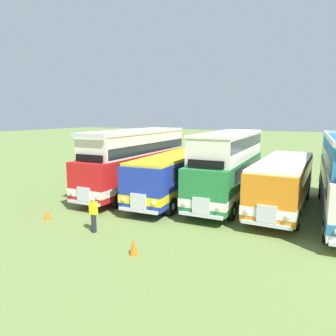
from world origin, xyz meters
TOP-DOWN VIEW (x-y plane):
  - ground_plane at (0.00, 0.00)m, footprint 200.00×200.00m
  - bus_first_in_row at (-10.06, 0.01)m, footprint 2.66×11.40m
  - bus_second_in_row at (-6.71, -0.27)m, footprint 2.91×10.86m
  - bus_third_in_row at (-3.35, 0.04)m, footprint 2.70×9.94m
  - bus_fourth_in_row at (0.00, 0.02)m, footprint 2.82×10.02m
  - cone_near_end at (-4.58, -9.22)m, footprint 0.36×0.36m
  - cone_mid_row at (-11.06, -7.56)m, footprint 0.36×0.36m
  - marshal_person at (-7.62, -7.92)m, footprint 0.36×0.24m

SIDE VIEW (x-z plane):
  - ground_plane at x=0.00m, z-range 0.00..0.00m
  - cone_mid_row at x=-11.06m, z-range 0.00..0.57m
  - cone_near_end at x=-4.58m, z-range 0.00..0.69m
  - marshal_person at x=-7.62m, z-range 0.02..1.75m
  - bus_fourth_in_row at x=0.00m, z-range 0.26..3.25m
  - bus_second_in_row at x=-6.71m, z-range 0.26..3.25m
  - bus_first_in_row at x=-10.06m, z-range 0.10..4.62m
  - bus_third_in_row at x=-3.35m, z-range 0.22..4.71m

